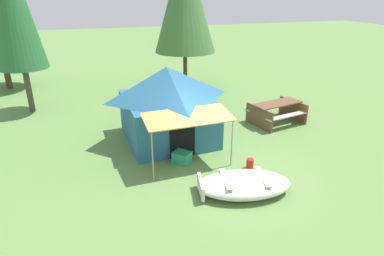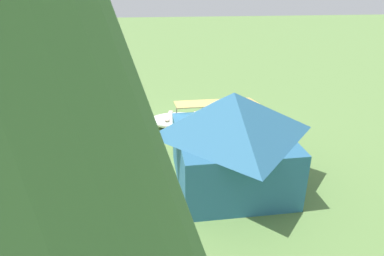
{
  "view_description": "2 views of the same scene",
  "coord_description": "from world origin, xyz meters",
  "px_view_note": "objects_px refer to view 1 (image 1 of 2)",
  "views": [
    {
      "loc": [
        -3.38,
        -7.07,
        4.5
      ],
      "look_at": [
        -0.62,
        1.03,
        0.94
      ],
      "focal_mm": 30.65,
      "sensor_mm": 36.0,
      "label": 1
    },
    {
      "loc": [
        0.89,
        9.72,
        4.73
      ],
      "look_at": [
        -0.09,
        1.35,
        1.01
      ],
      "focal_mm": 31.34,
      "sensor_mm": 36.0,
      "label": 2
    }
  ],
  "objects_px": {
    "cooler_box": "(182,157)",
    "canvas_cabin_tent": "(168,103)",
    "picnic_table": "(277,110)",
    "fuel_can": "(250,163)",
    "beached_rowboat": "(243,184)"
  },
  "relations": [
    {
      "from": "cooler_box",
      "to": "canvas_cabin_tent",
      "type": "bearing_deg",
      "value": 87.52
    },
    {
      "from": "canvas_cabin_tent",
      "to": "picnic_table",
      "type": "relative_size",
      "value": 1.97
    },
    {
      "from": "picnic_table",
      "to": "fuel_can",
      "type": "height_order",
      "value": "picnic_table"
    },
    {
      "from": "picnic_table",
      "to": "fuel_can",
      "type": "xyz_separation_m",
      "value": [
        -2.53,
        -2.73,
        -0.35
      ]
    },
    {
      "from": "canvas_cabin_tent",
      "to": "fuel_can",
      "type": "height_order",
      "value": "canvas_cabin_tent"
    },
    {
      "from": "beached_rowboat",
      "to": "cooler_box",
      "type": "distance_m",
      "value": 2.13
    },
    {
      "from": "beached_rowboat",
      "to": "picnic_table",
      "type": "relative_size",
      "value": 1.2
    },
    {
      "from": "canvas_cabin_tent",
      "to": "picnic_table",
      "type": "bearing_deg",
      "value": 1.18
    },
    {
      "from": "beached_rowboat",
      "to": "cooler_box",
      "type": "height_order",
      "value": "beached_rowboat"
    },
    {
      "from": "cooler_box",
      "to": "fuel_can",
      "type": "relative_size",
      "value": 1.66
    },
    {
      "from": "canvas_cabin_tent",
      "to": "fuel_can",
      "type": "distance_m",
      "value": 3.28
    },
    {
      "from": "fuel_can",
      "to": "cooler_box",
      "type": "bearing_deg",
      "value": 151.87
    },
    {
      "from": "beached_rowboat",
      "to": "cooler_box",
      "type": "xyz_separation_m",
      "value": [
        -0.96,
        1.9,
        -0.06
      ]
    },
    {
      "from": "beached_rowboat",
      "to": "picnic_table",
      "type": "bearing_deg",
      "value": 48.99
    },
    {
      "from": "fuel_can",
      "to": "picnic_table",
      "type": "bearing_deg",
      "value": 47.22
    }
  ]
}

